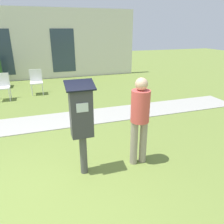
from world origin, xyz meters
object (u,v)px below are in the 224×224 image
parking_meter (81,117)px  outdoor_chair_left (3,84)px  person_standing (140,115)px  outdoor_chair_middle (36,80)px

parking_meter → outdoor_chair_left: (-1.76, 4.93, -0.49)m
person_standing → outdoor_chair_middle: person_standing is taller
person_standing → outdoor_chair_left: size_ratio=1.76×
person_standing → outdoor_chair_middle: size_ratio=1.76×
person_standing → outdoor_chair_left: person_standing is taller
parking_meter → outdoor_chair_middle: 5.39m
outdoor_chair_middle → parking_meter: bearing=-63.4°
parking_meter → outdoor_chair_left: parking_meter is taller
parking_meter → person_standing: size_ratio=1.01×
outdoor_chair_left → outdoor_chair_middle: size_ratio=1.00×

